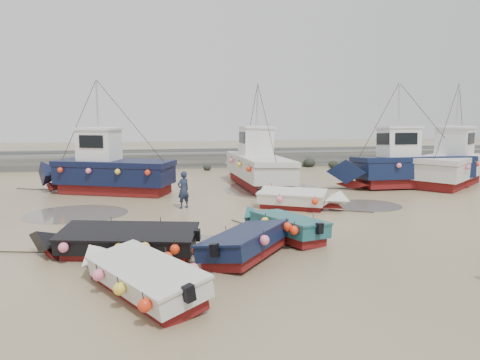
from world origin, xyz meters
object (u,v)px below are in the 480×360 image
object	(u,v)px
dinghy_5	(300,197)
dinghy_4	(117,239)
dinghy_1	(252,238)
person	(184,208)
cabin_boat_2	(404,165)
cabin_boat_0	(104,169)
dinghy_0	(142,271)
cabin_boat_3	(452,163)
dinghy_2	(282,222)
cabin_boat_1	(256,164)

from	to	relation	value
dinghy_5	dinghy_4	bearing A→B (deg)	-23.75
dinghy_1	person	size ratio (longest dim) A/B	2.89
cabin_boat_2	cabin_boat_0	bearing A→B (deg)	86.25
dinghy_0	cabin_boat_2	distance (m)	20.80
cabin_boat_2	cabin_boat_3	size ratio (longest dim) A/B	1.25
dinghy_5	person	size ratio (longest dim) A/B	2.84
cabin_boat_3	dinghy_4	bearing A→B (deg)	-99.20
dinghy_4	cabin_boat_0	distance (m)	12.22
dinghy_1	cabin_boat_3	distance (m)	19.55
dinghy_1	dinghy_4	world-z (taller)	same
dinghy_2	cabin_boat_0	bearing A→B (deg)	98.76
dinghy_1	dinghy_2	size ratio (longest dim) A/B	1.03
dinghy_1	dinghy_5	xyz separation A→B (m)	(3.64, 6.69, 0.01)
dinghy_4	cabin_boat_3	bearing A→B (deg)	-45.80
dinghy_1	cabin_boat_3	bearing A→B (deg)	75.97
dinghy_1	cabin_boat_2	distance (m)	16.62
dinghy_0	cabin_boat_3	world-z (taller)	cabin_boat_3
dinghy_2	dinghy_5	world-z (taller)	same
cabin_boat_0	dinghy_4	bearing A→B (deg)	-149.45
dinghy_2	cabin_boat_0	world-z (taller)	cabin_boat_0
cabin_boat_3	person	distance (m)	17.54
cabin_boat_2	person	world-z (taller)	cabin_boat_2
dinghy_4	cabin_boat_2	distance (m)	19.37
dinghy_2	dinghy_4	bearing A→B (deg)	166.66
dinghy_5	dinghy_0	bearing A→B (deg)	-8.16
cabin_boat_1	cabin_boat_2	size ratio (longest dim) A/B	1.06
cabin_boat_2	person	xyz separation A→B (m)	(-13.39, -3.98, -1.34)
cabin_boat_1	cabin_boat_0	bearing A→B (deg)	-173.01
dinghy_2	dinghy_0	bearing A→B (deg)	-161.89
cabin_boat_1	cabin_boat_2	xyz separation A→B (m)	(8.51, -2.49, 0.02)
dinghy_1	cabin_boat_2	size ratio (longest dim) A/B	0.50
dinghy_5	dinghy_2	bearing A→B (deg)	4.41
dinghy_5	cabin_boat_3	distance (m)	12.86
cabin_boat_2	dinghy_0	bearing A→B (deg)	133.26
dinghy_2	person	world-z (taller)	dinghy_2
dinghy_2	cabin_boat_2	distance (m)	14.32
dinghy_4	cabin_boat_2	bearing A→B (deg)	-41.65
cabin_boat_0	cabin_boat_3	size ratio (longest dim) A/B	1.14
dinghy_2	dinghy_5	size ratio (longest dim) A/B	0.98
dinghy_0	cabin_boat_0	size ratio (longest dim) A/B	0.60
dinghy_0	cabin_boat_1	xyz separation A→B (m)	(6.51, 16.86, 0.77)
dinghy_0	dinghy_2	xyz separation A→B (m)	(4.77, 4.40, 0.02)
dinghy_2	cabin_boat_2	world-z (taller)	cabin_boat_2
cabin_boat_1	dinghy_4	bearing A→B (deg)	-120.90
dinghy_2	dinghy_5	bearing A→B (deg)	41.00
dinghy_0	dinghy_1	world-z (taller)	same
cabin_boat_2	dinghy_2	bearing A→B (deg)	133.72
dinghy_2	dinghy_4	distance (m)	5.72
dinghy_0	cabin_boat_2	xyz separation A→B (m)	(15.02, 14.37, 0.79)
cabin_boat_0	cabin_boat_2	world-z (taller)	same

